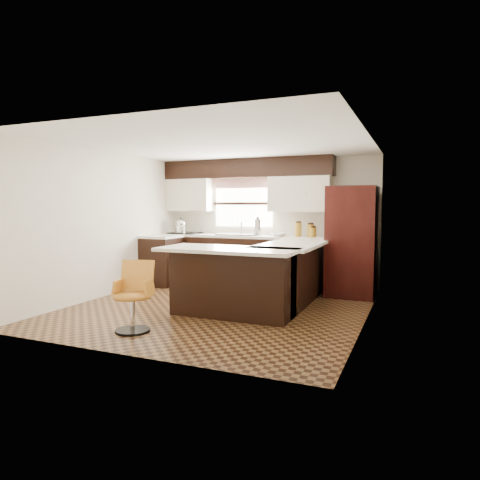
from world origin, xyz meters
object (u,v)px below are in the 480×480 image
at_px(peninsula_long, 289,275).
at_px(bar_chair, 132,297).
at_px(peninsula_return, 233,283).
at_px(refrigerator, 352,242).

height_order(peninsula_long, bar_chair, peninsula_long).
bearing_deg(peninsula_return, bar_chair, -124.88).
xyz_separation_m(peninsula_long, refrigerator, (0.79, 0.99, 0.46)).
relative_size(peninsula_return, refrigerator, 0.90).
relative_size(peninsula_long, refrigerator, 1.07).
xyz_separation_m(peninsula_return, refrigerator, (1.31, 1.96, 0.46)).
height_order(peninsula_long, peninsula_return, same).
bearing_deg(refrigerator, peninsula_long, -128.66).
xyz_separation_m(peninsula_return, bar_chair, (-0.81, -1.15, -0.03)).
bearing_deg(peninsula_long, bar_chair, -121.99).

